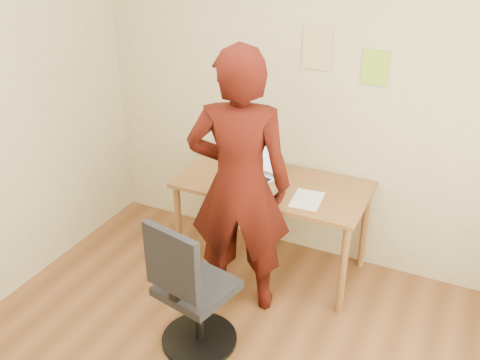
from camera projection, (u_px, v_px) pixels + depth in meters
The scene contains 10 objects.
room at pixel (194, 197), 2.49m from camera, with size 3.58×3.58×2.78m.
desk at pixel (272, 193), 3.98m from camera, with size 1.40×0.70×0.74m.
laptop at pixel (258, 170), 4.02m from camera, with size 0.37×0.35×0.23m.
paper_sheet at pixel (307, 199), 3.71m from camera, with size 0.20×0.28×0.00m, color white.
phone at pixel (279, 196), 3.75m from camera, with size 0.07×0.12×0.01m.
wall_note_left at pixel (238, 64), 4.05m from camera, with size 0.21×0.00×0.30m, color #DCC083.
wall_note_mid at pixel (317, 49), 3.74m from camera, with size 0.21×0.00×0.30m, color #DCC083.
wall_note_right at pixel (375, 68), 3.62m from camera, with size 0.18×0.00×0.24m, color #9AD830.
office_chair at pixel (191, 297), 3.30m from camera, with size 0.50×0.51×0.95m.
person at pixel (239, 185), 3.48m from camera, with size 0.68×0.45×1.87m, color #3C0E08.
Camera 1 is at (1.14, -1.87, 2.56)m, focal length 40.00 mm.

